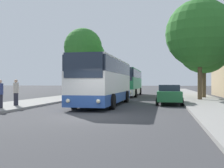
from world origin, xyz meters
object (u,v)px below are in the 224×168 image
object	(u,v)px
bus_middle	(129,82)
tree_right_mid	(204,47)
bus_front	(104,81)
pedestrian_waiting_far	(0,94)
tree_left_near	(83,47)
tree_right_near	(200,34)
pedestrian_waiting_near	(16,92)
parked_car_right_near	(169,94)
tree_left_far	(90,56)

from	to	relation	value
bus_middle	tree_right_mid	size ratio (longest dim) A/B	1.46
bus_front	tree_right_mid	world-z (taller)	tree_right_mid
bus_middle	pedestrian_waiting_far	size ratio (longest dim) A/B	6.94
tree_left_near	tree_right_near	size ratio (longest dim) A/B	0.93
pedestrian_waiting_near	bus_front	bearing A→B (deg)	-69.56
parked_car_right_near	tree_left_near	world-z (taller)	tree_left_near
pedestrian_waiting_far	tree_right_near	size ratio (longest dim) A/B	0.19
pedestrian_waiting_far	tree_right_near	distance (m)	18.00
pedestrian_waiting_far	bus_middle	bearing A→B (deg)	1.10
tree_left_far	tree_right_mid	bearing A→B (deg)	-31.90
pedestrian_waiting_far	tree_right_mid	xyz separation A→B (m)	(13.90, 15.02, 4.51)
pedestrian_waiting_far	tree_right_near	xyz separation A→B (m)	(13.00, 11.28, 5.25)
tree_left_near	tree_right_near	distance (m)	15.32
tree_right_near	tree_right_mid	world-z (taller)	tree_right_near
bus_middle	tree_left_far	distance (m)	9.43
pedestrian_waiting_near	tree_right_near	bearing A→B (deg)	-64.46
parked_car_right_near	tree_left_far	bearing A→B (deg)	-56.78
bus_middle	pedestrian_waiting_near	world-z (taller)	bus_middle
bus_front	tree_right_mid	size ratio (longest dim) A/B	1.29
parked_car_right_near	tree_right_near	size ratio (longest dim) A/B	0.50
parked_car_right_near	tree_left_far	world-z (taller)	tree_left_far
bus_middle	bus_front	bearing A→B (deg)	-90.54
pedestrian_waiting_near	tree_right_mid	world-z (taller)	tree_right_mid
tree_left_far	tree_left_near	bearing A→B (deg)	-81.15
bus_front	bus_middle	distance (m)	14.50
pedestrian_waiting_near	tree_right_mid	size ratio (longest dim) A/B	0.22
tree_left_far	tree_right_near	xyz separation A→B (m)	(14.60, -13.38, 0.39)
bus_middle	tree_right_mid	bearing A→B (deg)	-28.52
tree_right_mid	bus_front	bearing A→B (deg)	-130.93
parked_car_right_near	tree_left_near	xyz separation A→B (m)	(-10.74, 11.39, 5.48)
parked_car_right_near	bus_front	bearing A→B (deg)	20.52
bus_front	tree_left_near	world-z (taller)	tree_left_near
bus_middle	pedestrian_waiting_near	bearing A→B (deg)	-107.60
tree_left_near	tree_left_far	world-z (taller)	tree_left_near
bus_front	tree_left_near	xyz separation A→B (m)	(-5.90, 13.23, 4.46)
tree_left_near	parked_car_right_near	bearing A→B (deg)	-46.69
parked_car_right_near	tree_right_near	world-z (taller)	tree_right_near
bus_middle	tree_right_mid	distance (m)	10.49
parked_car_right_near	tree_right_mid	size ratio (longest dim) A/B	0.56
parked_car_right_near	tree_left_far	xyz separation A→B (m)	(-11.73, 17.75, 5.09)
tree_right_mid	bus_middle	bearing A→B (deg)	152.31
bus_middle	pedestrian_waiting_near	size ratio (longest dim) A/B	6.76
tree_right_mid	tree_right_near	bearing A→B (deg)	-103.57
tree_left_near	tree_right_near	world-z (taller)	tree_right_near
parked_car_right_near	pedestrian_waiting_far	xyz separation A→B (m)	(-10.13, -6.92, 0.22)
pedestrian_waiting_far	tree_left_near	distance (m)	19.06
parked_car_right_near	pedestrian_waiting_near	world-z (taller)	pedestrian_waiting_near
pedestrian_waiting_far	tree_right_mid	size ratio (longest dim) A/B	0.21
tree_right_near	bus_front	bearing A→B (deg)	-141.21
tree_left_far	pedestrian_waiting_near	bearing A→B (deg)	-86.27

